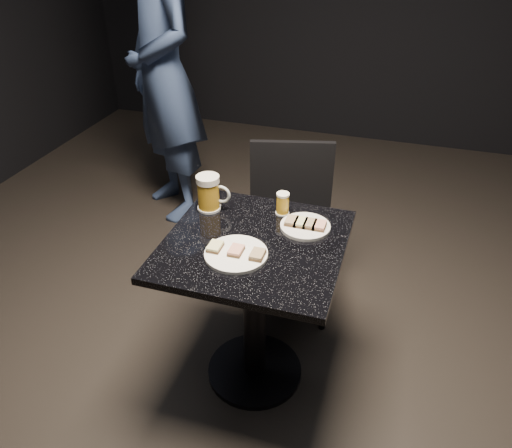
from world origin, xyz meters
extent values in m
plane|color=black|center=(0.00, 0.00, 0.00)|extent=(6.00, 6.00, 0.00)
cylinder|color=white|center=(-0.04, -0.11, 0.76)|extent=(0.24, 0.24, 0.01)
cylinder|color=silver|center=(0.17, 0.16, 0.76)|extent=(0.21, 0.21, 0.01)
imported|color=navy|center=(-1.01, 1.30, 0.97)|extent=(0.84, 0.82, 1.94)
cylinder|color=black|center=(0.00, 0.00, 0.01)|extent=(0.44, 0.44, 0.03)
cylinder|color=black|center=(0.00, 0.00, 0.37)|extent=(0.10, 0.10, 0.69)
cube|color=black|center=(0.00, 0.00, 0.73)|extent=(0.70, 0.70, 0.03)
cylinder|color=silver|center=(-0.26, 0.18, 0.76)|extent=(0.10, 0.10, 0.01)
cylinder|color=gold|center=(-0.26, 0.18, 0.82)|extent=(0.09, 0.09, 0.12)
cylinder|color=silver|center=(-0.26, 0.18, 0.89)|extent=(0.10, 0.10, 0.03)
torus|color=silver|center=(-0.21, 0.19, 0.82)|extent=(0.08, 0.01, 0.08)
cylinder|color=silver|center=(0.05, 0.24, 0.75)|extent=(0.06, 0.06, 0.01)
cylinder|color=gold|center=(0.05, 0.24, 0.80)|extent=(0.05, 0.05, 0.08)
cylinder|color=white|center=(0.05, 0.24, 0.84)|extent=(0.06, 0.06, 0.01)
cube|color=black|center=(0.03, 0.51, 0.45)|extent=(0.52, 0.52, 0.04)
cylinder|color=black|center=(-0.10, 0.29, 0.21)|extent=(0.03, 0.03, 0.43)
cylinder|color=black|center=(0.25, 0.38, 0.21)|extent=(0.03, 0.03, 0.43)
cylinder|color=black|center=(-0.19, 0.64, 0.21)|extent=(0.03, 0.03, 0.43)
cylinder|color=black|center=(0.16, 0.73, 0.21)|extent=(0.03, 0.03, 0.43)
cube|color=black|center=(-0.02, 0.70, 0.67)|extent=(0.42, 0.14, 0.42)
cube|color=#4C3521|center=(-0.12, -0.11, 0.77)|extent=(0.05, 0.07, 0.01)
cube|color=#D1D184|center=(-0.12, -0.11, 0.78)|extent=(0.05, 0.07, 0.01)
cube|color=#4C3521|center=(-0.04, -0.11, 0.77)|extent=(0.05, 0.07, 0.01)
cube|color=tan|center=(-0.04, -0.11, 0.78)|extent=(0.05, 0.07, 0.01)
cube|color=#4C3521|center=(0.05, -0.11, 0.77)|extent=(0.05, 0.07, 0.01)
cube|color=#8C7251|center=(0.05, -0.11, 0.78)|extent=(0.05, 0.07, 0.01)
cube|color=#4C3521|center=(0.11, 0.16, 0.77)|extent=(0.05, 0.07, 0.01)
cube|color=#8C7251|center=(0.11, 0.16, 0.78)|extent=(0.05, 0.07, 0.01)
cube|color=#4C3521|center=(0.15, 0.16, 0.77)|extent=(0.05, 0.07, 0.01)
cube|color=#D1D184|center=(0.15, 0.16, 0.78)|extent=(0.05, 0.07, 0.01)
cube|color=#4C3521|center=(0.19, 0.16, 0.77)|extent=(0.05, 0.07, 0.01)
cube|color=#8C7251|center=(0.19, 0.16, 0.78)|extent=(0.05, 0.07, 0.01)
cube|color=#4C3521|center=(0.23, 0.16, 0.77)|extent=(0.05, 0.07, 0.01)
cube|color=tan|center=(0.23, 0.16, 0.78)|extent=(0.05, 0.07, 0.01)
camera|label=1|loc=(0.49, -1.54, 1.87)|focal=35.00mm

